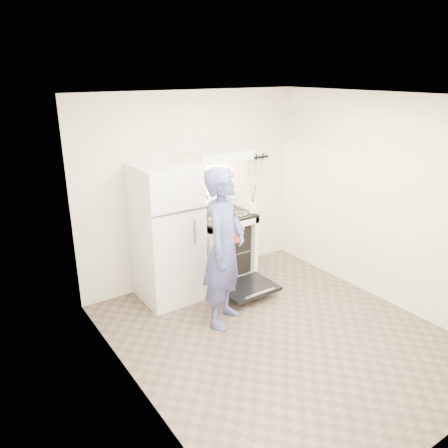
{
  "coord_description": "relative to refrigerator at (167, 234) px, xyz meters",
  "views": [
    {
      "loc": [
        -2.79,
        -3.03,
        2.73
      ],
      "look_at": [
        -0.05,
        1.0,
        1.0
      ],
      "focal_mm": 35.0,
      "sensor_mm": 36.0,
      "label": 1
    }
  ],
  "objects": [
    {
      "name": "range_hood",
      "position": [
        0.81,
        0.1,
        0.86
      ],
      "size": [
        0.76,
        0.5,
        0.12
      ],
      "primitive_type": "cube",
      "color": "white",
      "rests_on": "back_wall"
    },
    {
      "name": "oven_door",
      "position": [
        0.81,
        -0.57,
        -0.72
      ],
      "size": [
        0.7,
        0.54,
        0.04
      ],
      "primitive_type": "cube",
      "color": "black",
      "rests_on": "floor"
    },
    {
      "name": "oven_rack",
      "position": [
        0.81,
        0.02,
        -0.41
      ],
      "size": [
        0.6,
        0.52,
        0.01
      ],
      "primitive_type": "cube",
      "color": "slate",
      "rests_on": "stove_body"
    },
    {
      "name": "refrigerator",
      "position": [
        0.0,
        0.0,
        0.0
      ],
      "size": [
        0.7,
        0.7,
        1.7
      ],
      "primitive_type": "cube",
      "color": "white",
      "rests_on": "floor"
    },
    {
      "name": "person",
      "position": [
        0.25,
        -0.87,
        0.05
      ],
      "size": [
        0.78,
        0.73,
        1.8
      ],
      "primitive_type": "imported",
      "rotation": [
        0.0,
        0.0,
        0.61
      ],
      "color": "#3B3B76",
      "rests_on": "floor"
    },
    {
      "name": "utensil_jar",
      "position": [
        1.13,
        -0.24,
        0.2
      ],
      "size": [
        0.1,
        0.1,
        0.13
      ],
      "primitive_type": "cylinder",
      "rotation": [
        0.0,
        0.0,
        -0.08
      ],
      "color": "silver",
      "rests_on": "cooktop"
    },
    {
      "name": "knife_strip",
      "position": [
        1.63,
        0.33,
        0.7
      ],
      "size": [
        0.4,
        0.02,
        0.03
      ],
      "primitive_type": "cube",
      "color": "black",
      "rests_on": "back_wall"
    },
    {
      "name": "floor",
      "position": [
        0.58,
        -1.45,
        -0.85
      ],
      "size": [
        3.6,
        3.6,
        0.0
      ],
      "primitive_type": "plane",
      "color": "brown",
      "rests_on": "ground"
    },
    {
      "name": "backsplash",
      "position": [
        0.81,
        0.31,
        0.2
      ],
      "size": [
        0.76,
        0.07,
        0.2
      ],
      "primitive_type": "cube",
      "color": "white",
      "rests_on": "cooktop"
    },
    {
      "name": "pizza_stone",
      "position": [
        0.8,
        0.12,
        -0.4
      ],
      "size": [
        0.36,
        0.36,
        0.02
      ],
      "primitive_type": "cylinder",
      "color": "#987157",
      "rests_on": "oven_rack"
    },
    {
      "name": "cooktop",
      "position": [
        0.81,
        0.02,
        0.09
      ],
      "size": [
        0.76,
        0.65,
        0.03
      ],
      "primitive_type": "cube",
      "color": "black",
      "rests_on": "stove_body"
    },
    {
      "name": "dutch_oven",
      "position": [
        0.54,
        -0.56,
        0.07
      ],
      "size": [
        0.38,
        0.31,
        0.25
      ],
      "primitive_type": null,
      "color": "red",
      "rests_on": "person"
    },
    {
      "name": "back_wall",
      "position": [
        0.58,
        0.35,
        0.4
      ],
      "size": [
        3.2,
        0.02,
        2.5
      ],
      "primitive_type": "cube",
      "color": "beige",
      "rests_on": "ground"
    },
    {
      "name": "stove_body",
      "position": [
        0.81,
        0.02,
        -0.39
      ],
      "size": [
        0.76,
        0.65,
        0.92
      ],
      "primitive_type": "cube",
      "color": "white",
      "rests_on": "floor"
    },
    {
      "name": "tea_kettle",
      "position": [
        0.65,
        0.17,
        0.22
      ],
      "size": [
        0.21,
        0.17,
        0.25
      ],
      "primitive_type": null,
      "color": "silver",
      "rests_on": "cooktop"
    }
  ]
}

